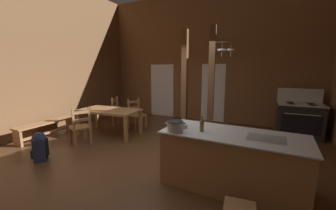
{
  "coord_description": "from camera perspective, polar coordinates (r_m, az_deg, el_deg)",
  "views": [
    {
      "loc": [
        2.16,
        -3.55,
        1.88
      ],
      "look_at": [
        -0.13,
        1.16,
        0.96
      ],
      "focal_mm": 22.17,
      "sensor_mm": 36.0,
      "label": 1
    }
  ],
  "objects": [
    {
      "name": "ladderback_chair_near_window",
      "position": [
        6.68,
        -8.74,
        -2.54
      ],
      "size": [
        0.57,
        0.57,
        0.95
      ],
      "color": "#9E7044",
      "rests_on": "ground_plane"
    },
    {
      "name": "backpack",
      "position": [
        5.12,
        -31.81,
        -9.44
      ],
      "size": [
        0.39,
        0.39,
        0.6
      ],
      "color": "navy",
      "rests_on": "ground_plane"
    },
    {
      "name": "ground_plane",
      "position": [
        4.58,
        -5.06,
        -15.04
      ],
      "size": [
        8.29,
        8.42,
        0.1
      ],
      "primitive_type": "cube",
      "color": "#4C301C"
    },
    {
      "name": "bench_along_left_wall",
      "position": [
        6.66,
        -30.43,
        -5.11
      ],
      "size": [
        0.37,
        1.63,
        0.44
      ],
      "color": "#9E7044",
      "rests_on": "ground_plane"
    },
    {
      "name": "wall_back",
      "position": [
        7.74,
        9.95,
        12.57
      ],
      "size": [
        8.29,
        0.14,
        4.52
      ],
      "primitive_type": "cube",
      "color": "brown",
      "rests_on": "ground_plane"
    },
    {
      "name": "bottle_tall_on_counter",
      "position": [
        3.36,
        9.27,
        -5.57
      ],
      "size": [
        0.06,
        0.06,
        0.25
      ],
      "color": "brown",
      "rests_on": "kitchen_island"
    },
    {
      "name": "stove_range",
      "position": [
        6.9,
        32.31,
        -3.33
      ],
      "size": [
        1.16,
        0.85,
        1.32
      ],
      "color": "black",
      "rests_on": "ground_plane"
    },
    {
      "name": "kitchen_island",
      "position": [
        3.55,
        17.01,
        -14.38
      ],
      "size": [
        2.2,
        1.06,
        0.89
      ],
      "color": "#9E7044",
      "rests_on": "ground_plane"
    },
    {
      "name": "glazed_panel_back_right",
      "position": [
        7.62,
        12.23,
        3.25
      ],
      "size": [
        0.84,
        0.01,
        2.05
      ],
      "primitive_type": "cube",
      "color": "white",
      "rests_on": "ground_plane"
    },
    {
      "name": "mixing_bowl_on_counter",
      "position": [
        3.55,
        3.61,
        -5.65
      ],
      "size": [
        0.21,
        0.21,
        0.08
      ],
      "color": "silver",
      "rests_on": "kitchen_island"
    },
    {
      "name": "glazed_door_back_left",
      "position": [
        8.34,
        -1.66,
        4.03
      ],
      "size": [
        1.0,
        0.01,
        2.05
      ],
      "primitive_type": "cube",
      "color": "white",
      "rests_on": "ground_plane"
    },
    {
      "name": "ladderback_chair_at_table_end",
      "position": [
        5.66,
        -22.9,
        -5.51
      ],
      "size": [
        0.58,
        0.58,
        0.95
      ],
      "color": "#9E7044",
      "rests_on": "ground_plane"
    },
    {
      "name": "support_post_center",
      "position": [
        5.48,
        4.56,
        5.22
      ],
      "size": [
        0.14,
        0.14,
        2.87
      ],
      "color": "brown",
      "rests_on": "ground_plane"
    },
    {
      "name": "support_post_with_pot_rack",
      "position": [
        5.04,
        12.07,
        5.64
      ],
      "size": [
        0.58,
        0.24,
        2.87
      ],
      "color": "brown",
      "rests_on": "ground_plane"
    },
    {
      "name": "dining_table",
      "position": [
        6.15,
        -15.8,
        -1.99
      ],
      "size": [
        1.76,
        1.02,
        0.74
      ],
      "color": "#9E7044",
      "rests_on": "ground_plane"
    },
    {
      "name": "wall_left",
      "position": [
        6.96,
        -34.06,
        11.38
      ],
      "size": [
        0.14,
        8.42,
        4.52
      ],
      "primitive_type": "cube",
      "color": "brown",
      "rests_on": "ground_plane"
    },
    {
      "name": "ladderback_chair_by_post",
      "position": [
        7.12,
        -13.29,
        -1.93
      ],
      "size": [
        0.54,
        0.54,
        0.95
      ],
      "color": "#9E7044",
      "rests_on": "ground_plane"
    },
    {
      "name": "stockpot_on_counter",
      "position": [
        3.32,
        1.95,
        -5.89
      ],
      "size": [
        0.33,
        0.26,
        0.17
      ],
      "color": "silver",
      "rests_on": "kitchen_island"
    }
  ]
}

